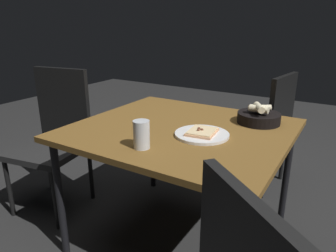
{
  "coord_description": "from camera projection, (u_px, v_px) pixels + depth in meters",
  "views": [
    {
      "loc": [
        0.76,
        -1.39,
        1.26
      ],
      "look_at": [
        -0.04,
        -0.06,
        0.73
      ],
      "focal_mm": 33.21,
      "sensor_mm": 36.0,
      "label": 1
    }
  ],
  "objects": [
    {
      "name": "ground",
      "position": [
        180.0,
        238.0,
        1.9
      ],
      "size": [
        8.0,
        8.0,
        0.0
      ],
      "primitive_type": "plane",
      "color": "#252525"
    },
    {
      "name": "dining_table",
      "position": [
        181.0,
        137.0,
        1.69
      ],
      "size": [
        1.11,
        1.01,
        0.72
      ],
      "color": "brown",
      "rests_on": "ground"
    },
    {
      "name": "pizza_plate",
      "position": [
        202.0,
        134.0,
        1.55
      ],
      "size": [
        0.27,
        0.27,
        0.04
      ],
      "color": "silver",
      "rests_on": "dining_table"
    },
    {
      "name": "bread_basket",
      "position": [
        259.0,
        117.0,
        1.73
      ],
      "size": [
        0.24,
        0.24,
        0.12
      ],
      "color": "black",
      "rests_on": "dining_table"
    },
    {
      "name": "beer_glass",
      "position": [
        142.0,
        136.0,
        1.38
      ],
      "size": [
        0.07,
        0.07,
        0.13
      ],
      "color": "silver",
      "rests_on": "dining_table"
    },
    {
      "name": "chair_near",
      "position": [
        265.0,
        124.0,
        2.37
      ],
      "size": [
        0.5,
        0.5,
        0.9
      ],
      "color": "#252525",
      "rests_on": "ground"
    },
    {
      "name": "chair_far",
      "position": [
        55.0,
        132.0,
        2.14
      ],
      "size": [
        0.51,
        0.51,
        0.96
      ],
      "color": "black",
      "rests_on": "ground"
    }
  ]
}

